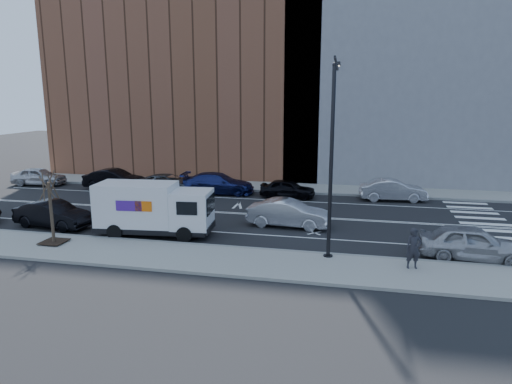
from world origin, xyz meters
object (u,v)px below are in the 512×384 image
at_px(driving_sedan, 288,213).
at_px(pedestrian, 414,248).
at_px(far_parked_a, 39,176).
at_px(far_parked_b, 115,179).
at_px(near_parked_front, 472,243).
at_px(fedex_van, 153,208).

relative_size(driving_sedan, pedestrian, 2.66).
height_order(far_parked_a, far_parked_b, far_parked_b).
height_order(far_parked_b, pedestrian, pedestrian).
height_order(near_parked_front, pedestrian, pedestrian).
xyz_separation_m(fedex_van, far_parked_a, (-15.84, 11.29, -0.77)).
distance_m(driving_sedan, pedestrian, 8.66).
distance_m(far_parked_b, near_parked_front, 27.34).
bearing_deg(pedestrian, far_parked_a, 144.69).
bearing_deg(pedestrian, fedex_van, 159.27).
bearing_deg(far_parked_b, far_parked_a, 89.82).
bearing_deg(driving_sedan, far_parked_b, 67.32).
bearing_deg(far_parked_a, fedex_van, -131.56).
distance_m(far_parked_b, pedestrian, 25.79).
bearing_deg(fedex_van, far_parked_b, 122.26).
relative_size(far_parked_a, far_parked_b, 0.89).
height_order(fedex_van, pedestrian, fedex_van).
distance_m(fedex_van, far_parked_b, 13.94).
bearing_deg(far_parked_a, driving_sedan, -115.30).
height_order(far_parked_b, driving_sedan, far_parked_b).
distance_m(far_parked_a, pedestrian, 32.38).
bearing_deg(driving_sedan, far_parked_a, 74.49).
bearing_deg(near_parked_front, driving_sedan, 71.37).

